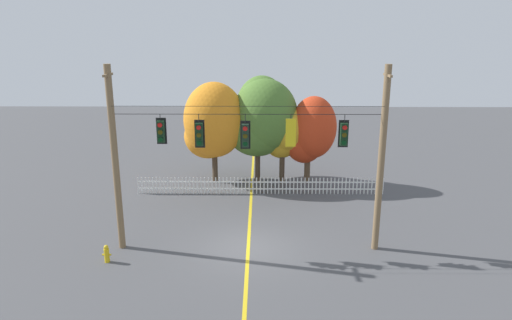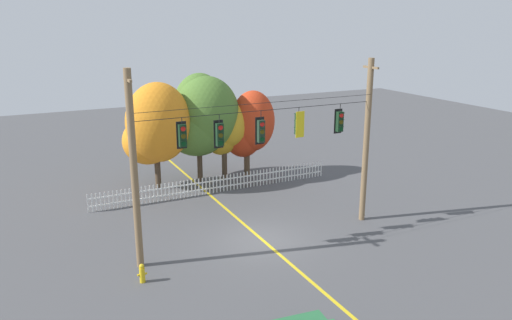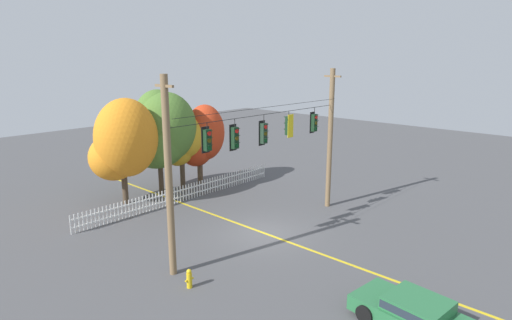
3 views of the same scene
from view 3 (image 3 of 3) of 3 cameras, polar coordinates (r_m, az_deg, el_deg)
ground at (r=22.48m, az=1.16°, el=-9.72°), size 80.00×80.00×0.00m
lane_centerline_stripe at (r=22.47m, az=1.16°, el=-9.71°), size 0.16×36.00×0.01m
signal_support_span at (r=21.18m, az=1.21°, el=0.77°), size 11.82×1.10×8.25m
traffic_signal_eastbound_side at (r=18.39m, az=-6.50°, el=2.65°), size 0.43×0.38×1.33m
traffic_signal_westbound_side at (r=19.50m, az=-2.84°, el=2.97°), size 0.43×0.38×1.49m
traffic_signal_northbound_primary at (r=20.90m, az=1.02°, el=3.58°), size 0.43×0.38×1.53m
traffic_signal_northbound_secondary at (r=22.31m, az=4.37°, el=4.57°), size 0.43×0.38×1.37m
traffic_signal_southbound_primary at (r=24.14m, az=7.72°, el=4.95°), size 0.43×0.38×1.45m
white_picket_fence at (r=27.62m, az=-9.30°, el=-4.26°), size 14.87×0.06×1.03m
autumn_maple_near_fence at (r=26.80m, az=-17.26°, el=2.12°), size 3.95×3.80×6.56m
autumn_maple_mid at (r=28.75m, az=-12.56°, el=3.90°), size 4.64×4.24×6.85m
autumn_oak_far_east at (r=29.56m, az=-9.91°, el=2.80°), size 3.11×2.74×5.15m
autumn_maple_far_west at (r=30.39m, az=-7.36°, el=3.05°), size 3.32×3.00×5.68m
parked_car at (r=16.00m, az=20.27°, el=-18.49°), size 2.34×4.13×1.15m
fire_hydrant at (r=17.68m, az=-8.86°, el=-15.30°), size 0.38×0.22×0.79m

